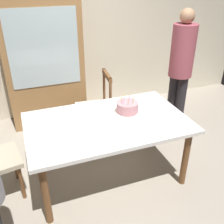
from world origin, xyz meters
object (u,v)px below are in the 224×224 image
(dining_table, at_px, (108,128))
(china_cabinet, at_px, (44,62))
(birthday_cake, at_px, (127,108))
(plate_far_side, at_px, (93,112))
(plate_near_celebrant, at_px, (68,142))
(person_guest, at_px, (181,65))
(chair_spindle_back, at_px, (95,108))

(dining_table, bearing_deg, china_cabinet, 105.18)
(birthday_cake, relative_size, china_cabinet, 0.15)
(plate_far_side, relative_size, china_cabinet, 0.12)
(china_cabinet, bearing_deg, plate_near_celebrant, -91.28)
(person_guest, bearing_deg, dining_table, -152.89)
(plate_near_celebrant, relative_size, plate_far_side, 1.00)
(chair_spindle_back, height_order, china_cabinet, china_cabinet)
(plate_far_side, distance_m, china_cabinet, 1.39)
(birthday_cake, relative_size, chair_spindle_back, 0.29)
(plate_far_side, height_order, person_guest, person_guest)
(plate_far_side, bearing_deg, plate_near_celebrant, -129.52)
(birthday_cake, distance_m, plate_near_celebrant, 0.80)
(plate_far_side, bearing_deg, china_cabinet, 104.30)
(china_cabinet, bearing_deg, plate_far_side, -75.70)
(plate_far_side, bearing_deg, person_guest, 17.52)
(birthday_cake, xyz_separation_m, plate_far_side, (-0.35, 0.13, -0.06))
(birthday_cake, xyz_separation_m, person_guest, (1.04, 0.57, 0.19))
(dining_table, height_order, plate_near_celebrant, plate_near_celebrant)
(person_guest, relative_size, china_cabinet, 0.90)
(chair_spindle_back, bearing_deg, person_guest, -7.60)
(dining_table, xyz_separation_m, china_cabinet, (-0.42, 1.56, 0.30))
(chair_spindle_back, bearing_deg, plate_near_celebrant, -118.59)
(dining_table, bearing_deg, plate_far_side, 110.14)
(plate_near_celebrant, bearing_deg, chair_spindle_back, 61.41)
(plate_near_celebrant, height_order, plate_far_side, same)
(birthday_cake, xyz_separation_m, plate_near_celebrant, (-0.73, -0.33, -0.06))
(birthday_cake, height_order, china_cabinet, china_cabinet)
(plate_near_celebrant, relative_size, person_guest, 0.13)
(birthday_cake, height_order, chair_spindle_back, chair_spindle_back)
(dining_table, xyz_separation_m, chair_spindle_back, (0.11, 0.83, -0.19))
(birthday_cake, bearing_deg, china_cabinet, 115.26)
(birthday_cake, bearing_deg, dining_table, -159.77)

